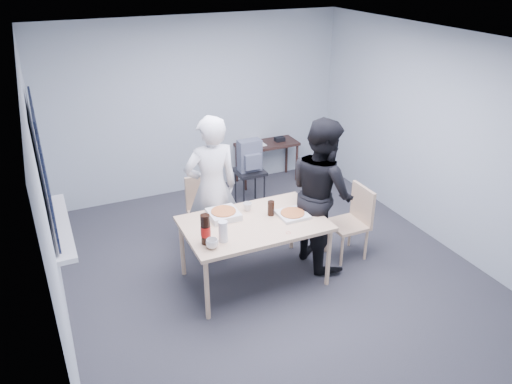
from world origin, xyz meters
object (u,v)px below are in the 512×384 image
chair_far (205,206)px  side_table (267,148)px  person_black (322,193)px  stool (250,177)px  backpack (250,156)px  dining_table (254,227)px  soda_bottle (206,230)px  chair_right (354,217)px  mug_b (247,207)px  mug_a (212,244)px  person_white (212,189)px

chair_far → side_table: 2.05m
person_black → stool: (-0.19, 1.63, -0.44)m
stool → backpack: 0.33m
dining_table → side_table: size_ratio=1.56×
stool → soda_bottle: bearing=-124.5°
dining_table → chair_right: chair_right is taller
chair_right → side_table: size_ratio=0.91×
stool → soda_bottle: (-1.30, -1.90, 0.45)m
chair_far → person_black: size_ratio=0.50×
dining_table → mug_b: 0.30m
dining_table → chair_right: bearing=-0.5°
soda_bottle → chair_far: bearing=72.0°
dining_table → person_black: person_black is taller
stool → backpack: backpack is taller
chair_right → mug_a: 1.93m
person_white → backpack: size_ratio=3.90×
chair_right → person_black: bearing=168.8°
dining_table → stool: bearing=67.9°
person_white → chair_far: bearing=-90.9°
side_table → backpack: 0.93m
side_table → stool: side_table is taller
dining_table → mug_a: size_ratio=12.39×
mug_b → person_white: bearing=123.4°
chair_right → stool: chair_right is taller
stool → mug_a: bearing=-122.5°
mug_b → mug_a: bearing=-137.3°
side_table → soda_bottle: 3.21m
person_black → dining_table: bearing=94.8°
dining_table → chair_far: chair_far is taller
chair_right → mug_b: chair_right is taller
person_black → mug_a: person_black is taller
mug_a → stool: bearing=57.5°
mug_b → soda_bottle: bearing=-144.2°
chair_far → mug_a: (-0.36, -1.29, 0.28)m
dining_table → person_black: (0.88, 0.07, 0.20)m
side_table → backpack: backpack is taller
dining_table → backpack: (0.69, 1.69, 0.09)m
mug_b → stool: bearing=65.5°
person_black → mug_a: (-1.46, -0.38, -0.09)m
chair_right → backpack: size_ratio=1.96×
dining_table → chair_far: bearing=102.9°
chair_right → person_black: person_black is taller
person_white → mug_b: (0.27, -0.41, -0.10)m
mug_b → dining_table: bearing=-98.5°
mug_b → soda_bottle: size_ratio=0.31×
person_black → soda_bottle: bearing=100.2°
person_black → side_table: person_black is taller
soda_bottle → side_table: bearing=53.6°
side_table → mug_b: size_ratio=9.75×
stool → mug_b: 1.61m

